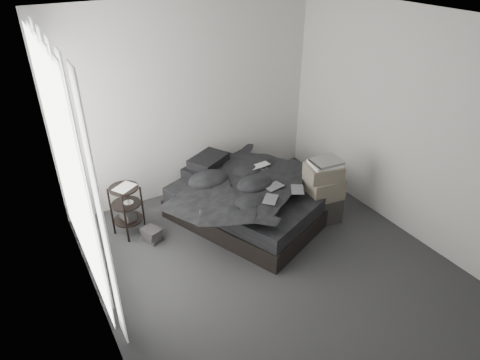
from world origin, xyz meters
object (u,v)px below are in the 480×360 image
laptop (261,163)px  box_lower (320,207)px  side_stand (127,211)px  bed (248,210)px

laptop → box_lower: size_ratio=0.62×
box_lower → laptop: bearing=127.5°
side_stand → box_lower: bearing=-23.0°
bed → side_stand: side_stand is taller
bed → box_lower: (0.79, -0.48, 0.05)m
laptop → side_stand: size_ratio=0.45×
laptop → box_lower: (0.50, -0.65, -0.48)m
bed → laptop: 0.63m
bed → box_lower: size_ratio=3.85×
bed → laptop: bearing=7.5°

